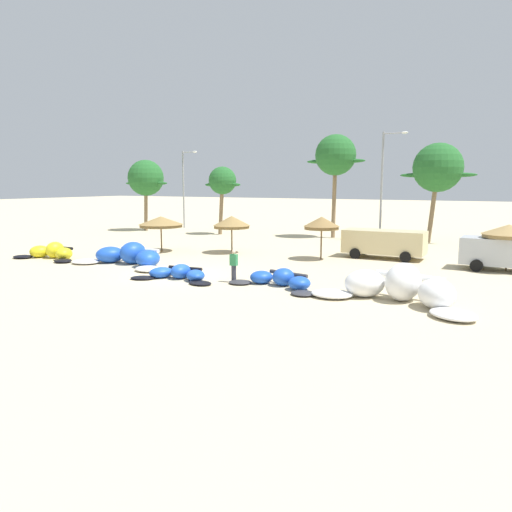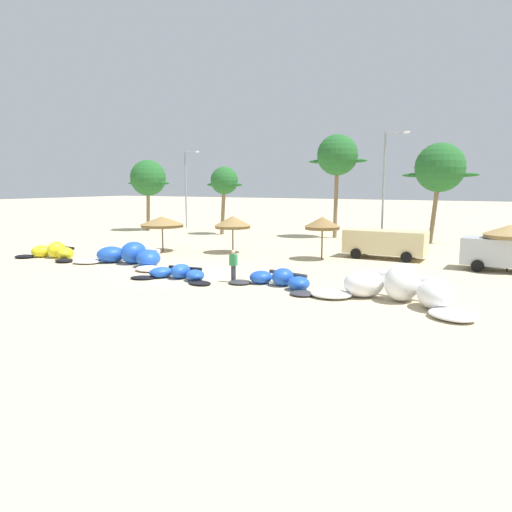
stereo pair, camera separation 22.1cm
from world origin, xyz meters
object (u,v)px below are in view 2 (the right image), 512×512
(person_near_kites, at_px, (233,266))
(palm_leftmost, at_px, (148,178))
(kite_right_of_center, at_px, (398,288))
(kite_center, at_px, (279,280))
(palm_center_left, at_px, (440,168))
(lamppost_west_center, at_px, (386,180))
(palm_left, at_px, (224,182))
(lamppost_west, at_px, (187,185))
(parked_van, at_px, (510,252))
(kite_far_left, at_px, (53,252))
(beach_umbrella_near_palms, at_px, (322,223))
(kite_left, at_px, (129,256))
(parked_car_second, at_px, (383,242))
(beach_umbrella_near_van, at_px, (162,222))
(beach_umbrella_outermost, at_px, (510,231))
(kite_left_of_center, at_px, (178,274))
(palm_left_of_gap, at_px, (337,156))
(beach_umbrella_middle, at_px, (233,222))

(person_near_kites, distance_m, palm_leftmost, 29.13)
(kite_right_of_center, bearing_deg, kite_center, 175.42)
(palm_center_left, xyz_separation_m, lamppost_west_center, (-4.24, -0.21, -0.94))
(person_near_kites, relative_size, lamppost_west_center, 0.18)
(palm_left, height_order, lamppost_west, lamppost_west)
(kite_right_of_center, xyz_separation_m, parked_van, (3.80, 10.15, 0.48))
(lamppost_west, bearing_deg, kite_right_of_center, -39.67)
(kite_far_left, bearing_deg, parked_van, 18.96)
(kite_right_of_center, distance_m, beach_umbrella_near_palms, 11.59)
(kite_center, bearing_deg, kite_left, 173.15)
(parked_car_second, xyz_separation_m, person_near_kites, (-4.50, -11.40, -0.27))
(beach_umbrella_near_van, xyz_separation_m, person_near_kites, (10.23, -6.91, -1.34))
(beach_umbrella_outermost, relative_size, parked_van, 0.55)
(beach_umbrella_near_palms, relative_size, parked_car_second, 0.53)
(kite_left_of_center, bearing_deg, beach_umbrella_near_van, 133.95)
(kite_far_left, height_order, lamppost_west_center, lamppost_west_center)
(parked_car_second, relative_size, palm_left_of_gap, 0.56)
(kite_left, bearing_deg, beach_umbrella_near_palms, 38.03)
(beach_umbrella_middle, xyz_separation_m, palm_leftmost, (-16.39, 9.94, 3.23))
(kite_center, height_order, beach_umbrella_middle, beach_umbrella_middle)
(kite_right_of_center, relative_size, lamppost_west_center, 0.77)
(kite_far_left, xyz_separation_m, beach_umbrella_near_van, (4.16, 6.01, 1.74))
(kite_right_of_center, xyz_separation_m, palm_left_of_gap, (-10.44, 21.83, 6.69))
(kite_left, height_order, kite_center, kite_left)
(kite_left_of_center, height_order, beach_umbrella_near_van, beach_umbrella_near_van)
(palm_left, bearing_deg, kite_right_of_center, -42.98)
(person_near_kites, bearing_deg, beach_umbrella_near_palms, 82.40)
(kite_right_of_center, relative_size, beach_umbrella_middle, 2.71)
(kite_left_of_center, xyz_separation_m, kite_right_of_center, (10.97, 0.43, 0.32))
(kite_far_left, distance_m, lamppost_west, 23.51)
(kite_far_left, height_order, beach_umbrella_near_palms, beach_umbrella_near_palms)
(lamppost_west, distance_m, lamppost_west_center, 22.40)
(kite_right_of_center, bearing_deg, beach_umbrella_near_van, 158.65)
(kite_center, distance_m, palm_leftmost, 30.94)
(beach_umbrella_outermost, bearing_deg, palm_leftmost, 165.37)
(beach_umbrella_outermost, bearing_deg, beach_umbrella_near_van, -172.14)
(beach_umbrella_middle, xyz_separation_m, lamppost_west, (-14.81, 14.46, 2.58))
(kite_far_left, distance_m, beach_umbrella_near_palms, 17.64)
(lamppost_west_center, bearing_deg, palm_left_of_gap, 176.47)
(beach_umbrella_near_palms, bearing_deg, kite_right_of_center, -53.18)
(parked_van, height_order, parked_car_second, same)
(kite_center, height_order, beach_umbrella_near_palms, beach_umbrella_near_palms)
(kite_right_of_center, height_order, beach_umbrella_middle, beach_umbrella_middle)
(beach_umbrella_middle, distance_m, palm_left_of_gap, 14.13)
(kite_left_of_center, distance_m, palm_left, 22.64)
(kite_left, bearing_deg, palm_left_of_gap, 73.56)
(parked_van, bearing_deg, palm_leftmost, 165.33)
(kite_left_of_center, bearing_deg, palm_center_left, 67.47)
(kite_right_of_center, bearing_deg, palm_leftmost, 147.60)
(palm_left_of_gap, bearing_deg, beach_umbrella_outermost, -39.39)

